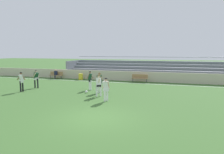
% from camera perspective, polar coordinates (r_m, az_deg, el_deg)
% --- Properties ---
extents(ground_plane, '(160.00, 160.00, 0.00)m').
position_cam_1_polar(ground_plane, '(10.91, -4.62, -11.31)').
color(ground_plane, '#3D662D').
extents(field_line_sideline, '(44.00, 0.12, 0.01)m').
position_cam_1_polar(field_line_sideline, '(22.40, 6.96, -1.78)').
color(field_line_sideline, white).
rests_on(field_line_sideline, ground).
extents(sideline_wall, '(48.00, 0.16, 1.14)m').
position_cam_1_polar(sideline_wall, '(23.87, 7.66, 0.14)').
color(sideline_wall, beige).
rests_on(sideline_wall, ground).
extents(bleacher_stand, '(22.15, 4.23, 2.75)m').
position_cam_1_polar(bleacher_stand, '(26.66, 10.65, 2.10)').
color(bleacher_stand, '#9EA3AD').
rests_on(bleacher_stand, ground).
extents(bench_far_right, '(1.80, 0.40, 0.90)m').
position_cam_1_polar(bench_far_right, '(27.05, -15.39, 0.71)').
color(bench_far_right, '#99754C').
rests_on(bench_far_right, ground).
extents(bench_near_bin, '(1.80, 0.40, 0.90)m').
position_cam_1_polar(bench_near_bin, '(23.15, 7.78, -0.14)').
color(bench_near_bin, '#99754C').
rests_on(bench_near_bin, ground).
extents(trash_bin, '(0.54, 0.54, 0.75)m').
position_cam_1_polar(trash_bin, '(25.42, -8.77, 0.10)').
color(trash_bin, yellow).
rests_on(trash_bin, ground).
extents(spectator_seated, '(0.36, 0.42, 1.21)m').
position_cam_1_polar(spectator_seated, '(26.94, -15.53, 1.01)').
color(spectator_seated, '#2D2D38').
rests_on(spectator_seated, ground).
extents(player_dark_deep_cover, '(0.51, 0.48, 1.72)m').
position_cam_1_polar(player_dark_deep_cover, '(17.13, -3.50, -1.01)').
color(player_dark_deep_cover, white).
rests_on(player_dark_deep_cover, ground).
extents(player_white_wide_left, '(0.48, 0.73, 1.68)m').
position_cam_1_polar(player_white_wide_left, '(15.76, -3.76, -1.81)').
color(player_white_wide_left, white).
rests_on(player_white_wide_left, ground).
extents(player_dark_overlapping, '(0.58, 0.46, 1.71)m').
position_cam_1_polar(player_dark_overlapping, '(18.43, -6.16, -0.48)').
color(player_dark_overlapping, white).
rests_on(player_dark_overlapping, ground).
extents(player_dark_pressing_high, '(0.50, 0.64, 1.70)m').
position_cam_1_polar(player_dark_pressing_high, '(20.60, -20.53, -0.11)').
color(player_dark_pressing_high, black).
rests_on(player_dark_pressing_high, ground).
extents(player_white_challenging, '(0.52, 0.38, 1.64)m').
position_cam_1_polar(player_white_challenging, '(14.15, -1.69, -2.93)').
color(player_white_challenging, white).
rests_on(player_white_challenging, ground).
extents(player_white_trailing_run, '(0.63, 0.52, 1.72)m').
position_cam_1_polar(player_white_trailing_run, '(19.11, -24.09, -0.76)').
color(player_white_trailing_run, black).
rests_on(player_white_trailing_run, ground).
extents(soccer_ball, '(0.22, 0.22, 0.22)m').
position_cam_1_polar(soccer_ball, '(17.21, -7.21, -4.11)').
color(soccer_ball, white).
rests_on(soccer_ball, ground).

